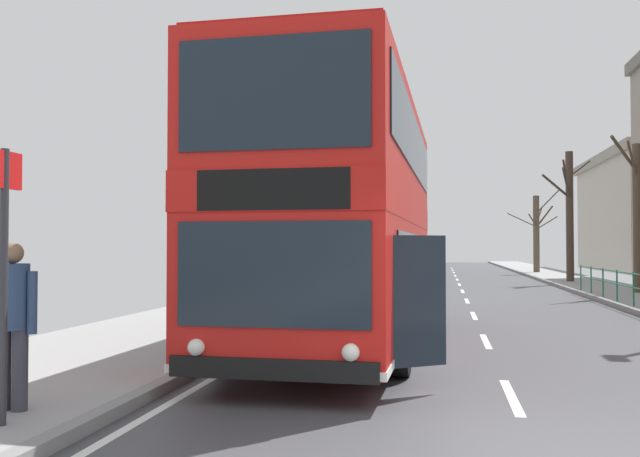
{
  "coord_description": "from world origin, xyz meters",
  "views": [
    {
      "loc": [
        -0.83,
        -5.87,
        1.83
      ],
      "look_at": [
        -2.57,
        3.72,
        2.09
      ],
      "focal_mm": 37.61,
      "sensor_mm": 36.0,
      "label": 1
    }
  ],
  "objects_px": {
    "bare_tree_far_00": "(637,211)",
    "bare_tree_far_02": "(569,213)",
    "bus_stop_sign_near": "(4,254)",
    "double_decker_bus_main": "(346,218)",
    "bare_tree_far_01": "(537,232)",
    "pedestrian_companion": "(12,316)"
  },
  "relations": [
    {
      "from": "bare_tree_far_00",
      "to": "bare_tree_far_02",
      "type": "distance_m",
      "value": 7.69
    },
    {
      "from": "bus_stop_sign_near",
      "to": "bare_tree_far_00",
      "type": "relative_size",
      "value": 0.47
    },
    {
      "from": "double_decker_bus_main",
      "to": "bare_tree_far_00",
      "type": "height_order",
      "value": "bare_tree_far_00"
    },
    {
      "from": "double_decker_bus_main",
      "to": "bare_tree_far_00",
      "type": "relative_size",
      "value": 1.83
    },
    {
      "from": "bare_tree_far_01",
      "to": "bare_tree_far_02",
      "type": "height_order",
      "value": "bare_tree_far_02"
    },
    {
      "from": "pedestrian_companion",
      "to": "bare_tree_far_00",
      "type": "height_order",
      "value": "bare_tree_far_00"
    },
    {
      "from": "bare_tree_far_01",
      "to": "bare_tree_far_02",
      "type": "bearing_deg",
      "value": -90.25
    },
    {
      "from": "double_decker_bus_main",
      "to": "bus_stop_sign_near",
      "type": "bearing_deg",
      "value": -109.51
    },
    {
      "from": "double_decker_bus_main",
      "to": "pedestrian_companion",
      "type": "relative_size",
      "value": 5.91
    },
    {
      "from": "double_decker_bus_main",
      "to": "bare_tree_far_01",
      "type": "height_order",
      "value": "bare_tree_far_01"
    },
    {
      "from": "bus_stop_sign_near",
      "to": "bare_tree_far_00",
      "type": "distance_m",
      "value": 23.2
    },
    {
      "from": "bare_tree_far_02",
      "to": "double_decker_bus_main",
      "type": "bearing_deg",
      "value": -110.07
    },
    {
      "from": "bus_stop_sign_near",
      "to": "bare_tree_far_02",
      "type": "bearing_deg",
      "value": 70.06
    },
    {
      "from": "pedestrian_companion",
      "to": "bus_stop_sign_near",
      "type": "bearing_deg",
      "value": -62.25
    },
    {
      "from": "bare_tree_far_00",
      "to": "bare_tree_far_02",
      "type": "height_order",
      "value": "bare_tree_far_02"
    },
    {
      "from": "bus_stop_sign_near",
      "to": "bare_tree_far_01",
      "type": "bearing_deg",
      "value": 75.54
    },
    {
      "from": "pedestrian_companion",
      "to": "bare_tree_far_00",
      "type": "xyz_separation_m",
      "value": [
        11.39,
        19.8,
        1.99
      ]
    },
    {
      "from": "bare_tree_far_00",
      "to": "bare_tree_far_02",
      "type": "xyz_separation_m",
      "value": [
        -0.98,
        7.62,
        0.31
      ]
    },
    {
      "from": "bus_stop_sign_near",
      "to": "double_decker_bus_main",
      "type": "bearing_deg",
      "value": 70.49
    },
    {
      "from": "double_decker_bus_main",
      "to": "pedestrian_companion",
      "type": "xyz_separation_m",
      "value": [
        -2.61,
        -6.09,
        -1.24
      ]
    },
    {
      "from": "pedestrian_companion",
      "to": "bus_stop_sign_near",
      "type": "height_order",
      "value": "bus_stop_sign_near"
    },
    {
      "from": "pedestrian_companion",
      "to": "bare_tree_far_02",
      "type": "relative_size",
      "value": 0.28
    }
  ]
}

